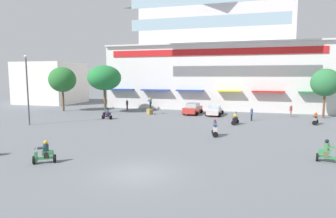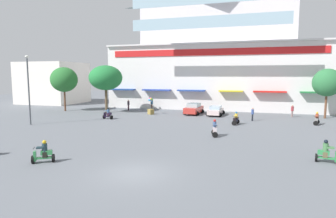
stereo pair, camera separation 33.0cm
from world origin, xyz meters
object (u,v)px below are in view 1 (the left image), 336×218
Objects in this scene: plaza_tree_1 at (325,83)px; streetlamp_near at (27,85)px; scooter_rider_8 at (235,119)px; pedestrian_1 at (127,104)px; plaza_tree_0 at (104,78)px; parked_car_0 at (193,109)px; scooter_rider_2 at (315,119)px; scooter_rider_7 at (328,153)px; balloon_vendor_cart at (150,107)px; pedestrian_4 at (291,110)px; pedestrian_3 at (104,103)px; pedestrian_0 at (151,104)px; scooter_rider_5 at (215,129)px; scooter_rider_0 at (107,114)px; pedestrian_2 at (252,113)px; parked_car_1 at (215,110)px; plaza_tree_2 at (62,80)px; scooter_rider_1 at (45,154)px.

streetlamp_near reaches higher than plaza_tree_1.
pedestrian_1 is (-17.30, 8.68, 0.37)m from scooter_rider_8.
plaza_tree_0 is 30.37m from plaza_tree_1.
scooter_rider_2 is at bearing -17.35° from parked_car_0.
streetlamp_near is (-31.20, -9.25, 3.88)m from scooter_rider_2.
scooter_rider_7 is (25.77, -18.28, -4.59)m from plaza_tree_0.
plaza_tree_1 reaches higher than pedestrian_1.
scooter_rider_2 is 0.61× the size of balloon_vendor_cart.
pedestrian_3 is at bearing 175.44° from pedestrian_4.
scooter_rider_8 is 17.52m from pedestrian_0.
pedestrian_1 is 1.06× the size of pedestrian_3.
scooter_rider_8 is 0.64× the size of balloon_vendor_cart.
scooter_rider_5 is (-12.38, -15.12, -3.99)m from plaza_tree_1.
scooter_rider_8 is 10.67m from pedestrian_4.
scooter_rider_2 is at bearing 16.52° from streetlamp_near.
scooter_rider_8 is 13.37m from balloon_vendor_cart.
pedestrian_2 is at bearing 11.89° from scooter_rider_0.
pedestrian_3 reaches higher than scooter_rider_7.
plaza_tree_1 is at bearing -4.04° from pedestrian_3.
parked_car_0 is at bearing 18.09° from balloon_vendor_cart.
scooter_rider_0 is 0.91× the size of pedestrian_4.
parked_car_1 is at bearing 160.23° from scooter_rider_2.
plaza_tree_0 is 4.31× the size of pedestrian_2.
pedestrian_2 is (21.16, -2.04, -4.26)m from plaza_tree_0.
pedestrian_1 is (-28.17, 0.56, -3.67)m from plaza_tree_1.
plaza_tree_2 is 4.55× the size of scooter_rider_0.
scooter_rider_2 is 0.89× the size of pedestrian_4.
streetlamp_near is 3.21× the size of balloon_vendor_cart.
plaza_tree_0 is 8.10m from scooter_rider_0.
plaza_tree_0 reaches higher than pedestrian_2.
scooter_rider_0 is 11.23m from pedestrian_0.
pedestrian_3 is (-22.32, 10.46, 0.30)m from scooter_rider_8.
streetlamp_near reaches higher than scooter_rider_5.
scooter_rider_5 is (17.85, -12.29, -4.55)m from plaza_tree_0.
plaza_tree_0 is 26.76m from pedestrian_4.
pedestrian_3 is (-2.96, 5.19, -4.29)m from plaza_tree_0.
parked_car_0 is 1.87× the size of balloon_vendor_cart.
scooter_rider_1 is 0.19× the size of streetlamp_near.
balloon_vendor_cart is (1.72, -5.25, 0.03)m from pedestrian_0.
plaza_tree_1 is at bearing -5.57° from pedestrian_0.
scooter_rider_0 is 9.75m from streetlamp_near.
scooter_rider_0 is 12.66m from pedestrian_3.
plaza_tree_1 reaches higher than scooter_rider_8.
scooter_rider_7 is at bearing -57.75° from parked_car_0.
scooter_rider_0 reaches higher than scooter_rider_8.
plaza_tree_0 is 4.03× the size of pedestrian_0.
pedestrian_2 is (3.31, 10.25, 0.29)m from scooter_rider_5.
pedestrian_0 is at bearing 142.99° from scooter_rider_8.
streetlamp_near is (-0.08, -17.23, 3.57)m from pedestrian_3.
pedestrian_0 is at bearing 95.96° from scooter_rider_1.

